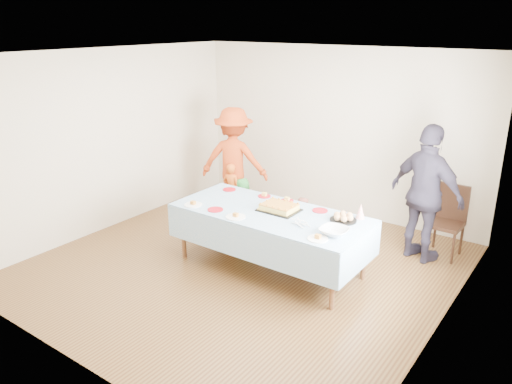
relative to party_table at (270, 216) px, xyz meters
The scene contains 22 objects.
ground 0.80m from the party_table, 154.12° to the right, with size 5.00×5.00×0.00m, color #492A14.
room_walls 1.09m from the party_table, 150.24° to the right, with size 5.04×5.04×2.72m.
party_table is the anchor object (origin of this frame).
birthday_cake 0.16m from the party_table, 56.03° to the left, with size 0.49×0.38×0.09m.
rolls_tray 0.93m from the party_table, 16.86° to the left, with size 0.32×0.32×0.10m.
punch_bowl 1.00m from the party_table, ahead, with size 0.32×0.32×0.08m, color silver.
party_hat 1.12m from the party_table, 24.46° to the left, with size 0.11×0.11×0.19m, color white.
fork_pile 0.56m from the party_table, 17.15° to the right, with size 0.24×0.18×0.07m, color white, non-canonical shape.
plate_red_far_a 1.02m from the party_table, 158.90° to the left, with size 0.19×0.19×0.01m, color #B50D1C.
plate_red_far_b 0.58m from the party_table, 132.02° to the left, with size 0.18×0.18×0.01m, color #B50D1C.
plate_red_far_c 0.46m from the party_table, 94.18° to the left, with size 0.18×0.18×0.01m, color #B50D1C.
plate_red_far_d 0.64m from the party_table, 38.28° to the left, with size 0.20×0.20×0.01m, color #B50D1C.
plate_red_near 0.70m from the party_table, 149.45° to the right, with size 0.20×0.20×0.01m, color #B50D1C.
plate_white_left 1.03m from the party_table, 157.82° to the right, with size 0.24×0.24×0.01m, color white.
plate_white_mid 0.47m from the party_table, 121.02° to the right, with size 0.25×0.25×0.01m, color white.
plate_white_right 0.97m from the party_table, 23.11° to the right, with size 0.23×0.23×0.01m, color white.
dining_chair 2.48m from the party_table, 45.48° to the left, with size 0.44×0.44×0.98m.
toddler_left 1.96m from the party_table, 142.92° to the left, with size 0.32×0.21×0.89m, color orange.
toddler_mid 1.50m from the party_table, 140.73° to the left, with size 0.38×0.25×0.77m, color #2A7F32.
toddler_right 0.83m from the party_table, 88.51° to the left, with size 0.37×0.29×0.76m, color #C56E5B.
adult_left 2.17m from the party_table, 140.12° to the left, with size 1.13×0.65×1.74m, color #C24318.
adult_right 2.06m from the party_table, 42.82° to the left, with size 1.08×0.45×1.85m, color #292532.
Camera 1 is at (3.57, -4.71, 3.08)m, focal length 35.00 mm.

